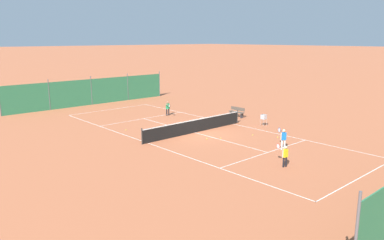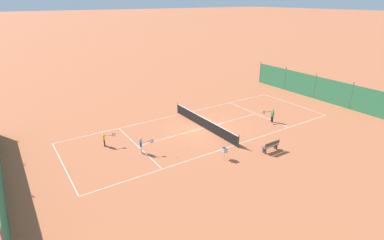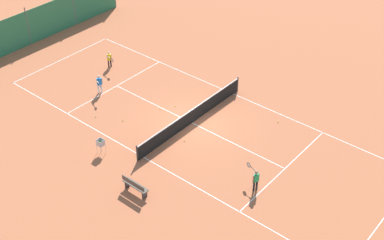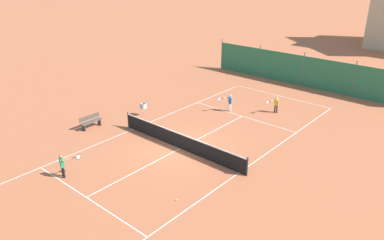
{
  "view_description": "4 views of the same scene",
  "coord_description": "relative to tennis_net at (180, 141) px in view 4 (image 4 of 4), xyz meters",
  "views": [
    {
      "loc": [
        17.52,
        19.14,
        6.62
      ],
      "look_at": [
        -0.03,
        -0.35,
        0.86
      ],
      "focal_mm": 35.0,
      "sensor_mm": 36.0,
      "label": 1
    },
    {
      "loc": [
        -19.82,
        14.35,
        10.72
      ],
      "look_at": [
        0.49,
        0.96,
        0.81
      ],
      "focal_mm": 28.0,
      "sensor_mm": 36.0,
      "label": 2
    },
    {
      "loc": [
        -19.54,
        -16.31,
        18.57
      ],
      "look_at": [
        -1.27,
        -1.07,
        1.41
      ],
      "focal_mm": 50.0,
      "sensor_mm": 36.0,
      "label": 3
    },
    {
      "loc": [
        13.08,
        -14.1,
        10.07
      ],
      "look_at": [
        -1.26,
        2.5,
        0.63
      ],
      "focal_mm": 35.0,
      "sensor_mm": 36.0,
      "label": 4
    }
  ],
  "objects": [
    {
      "name": "ground_plane",
      "position": [
        0.0,
        0.0,
        -0.5
      ],
      "size": [
        600.0,
        600.0,
        0.0
      ],
      "primitive_type": "plane",
      "color": "#B7603D"
    },
    {
      "name": "court_line_markings",
      "position": [
        0.0,
        0.0,
        -0.5
      ],
      "size": [
        8.25,
        23.85,
        0.01
      ],
      "color": "white",
      "rests_on": "ground"
    },
    {
      "name": "tennis_net",
      "position": [
        0.0,
        0.0,
        0.0
      ],
      "size": [
        9.18,
        0.08,
        1.06
      ],
      "color": "#2D2D2D",
      "rests_on": "ground"
    },
    {
      "name": "windscreen_fence_far",
      "position": [
        -0.0,
        15.5,
        0.81
      ],
      "size": [
        17.28,
        0.08,
        2.9
      ],
      "color": "#2D754C",
      "rests_on": "ground"
    },
    {
      "name": "player_near_service",
      "position": [
        1.4,
        8.49,
        0.18
      ],
      "size": [
        0.57,
        0.94,
        1.16
      ],
      "color": "black",
      "rests_on": "ground"
    },
    {
      "name": "player_near_baseline",
      "position": [
        -1.24,
        6.58,
        0.23
      ],
      "size": [
        0.76,
        0.93,
        1.26
      ],
      "color": "white",
      "rests_on": "ground"
    },
    {
      "name": "player_far_service",
      "position": [
        -2.33,
        -6.06,
        0.23
      ],
      "size": [
        0.64,
        0.98,
        1.25
      ],
      "color": "black",
      "rests_on": "ground"
    },
    {
      "name": "tennis_ball_alley_left",
      "position": [
        3.31,
        -3.88,
        -0.47
      ],
      "size": [
        0.07,
        0.07,
        0.07
      ],
      "primitive_type": "sphere",
      "color": "#CCE033",
      "rests_on": "ground"
    },
    {
      "name": "tennis_ball_by_net_left",
      "position": [
        -3.23,
        4.8,
        -0.47
      ],
      "size": [
        0.07,
        0.07,
        0.07
      ],
      "primitive_type": "sphere",
      "color": "#CCE033",
      "rests_on": "ground"
    },
    {
      "name": "tennis_ball_service_box",
      "position": [
        -2.46,
        3.27,
        -0.47
      ],
      "size": [
        0.07,
        0.07,
        0.07
      ],
      "primitive_type": "sphere",
      "color": "#CCE033",
      "rests_on": "ground"
    },
    {
      "name": "tennis_ball_alley_right",
      "position": [
        0.66,
        1.9,
        -0.47
      ],
      "size": [
        0.07,
        0.07,
        0.07
      ],
      "primitive_type": "sphere",
      "color": "#CCE033",
      "rests_on": "ground"
    },
    {
      "name": "tennis_ball_near_corner",
      "position": [
        -0.18,
        2.38,
        -0.47
      ],
      "size": [
        0.07,
        0.07,
        0.07
      ],
      "primitive_type": "sphere",
      "color": "#CCE033",
      "rests_on": "ground"
    },
    {
      "name": "tennis_ball_by_net_right",
      "position": [
        -1.62,
        -0.81,
        -0.47
      ],
      "size": [
        0.07,
        0.07,
        0.07
      ],
      "primitive_type": "sphere",
      "color": "#CCE033",
      "rests_on": "ground"
    },
    {
      "name": "ball_hopper",
      "position": [
        -5.29,
        2.0,
        0.16
      ],
      "size": [
        0.36,
        0.36,
        0.89
      ],
      "color": "#B7B7BC",
      "rests_on": "ground"
    },
    {
      "name": "courtside_bench",
      "position": [
        -6.34,
        -1.62,
        -0.05
      ],
      "size": [
        0.36,
        1.5,
        0.84
      ],
      "color": "#51473D",
      "rests_on": "ground"
    }
  ]
}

